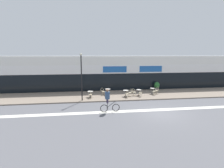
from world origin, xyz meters
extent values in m
plane|color=#5B5B60|center=(0.00, 0.00, 0.00)|extent=(120.00, 120.00, 0.00)
cube|color=gray|center=(0.00, 7.25, 0.06)|extent=(40.00, 5.50, 0.12)
cube|color=silver|center=(0.00, 12.00, 2.47)|extent=(40.00, 4.00, 4.95)
cube|color=black|center=(0.00, 10.03, 1.32)|extent=(38.80, 0.10, 2.40)
cube|color=white|center=(0.00, 10.05, 3.12)|extent=(39.20, 0.14, 1.20)
cube|color=#1E56A3|center=(-2.61, 9.98, 3.12)|extent=(3.33, 0.08, 0.84)
cube|color=#1E56A3|center=(2.61, 9.98, 3.12)|extent=(3.33, 0.08, 0.84)
cube|color=silver|center=(0.00, 1.02, 0.00)|extent=(36.00, 0.70, 0.01)
cylinder|color=black|center=(-6.12, 6.50, 0.13)|extent=(0.37, 0.37, 0.02)
cylinder|color=black|center=(-6.12, 6.50, 0.46)|extent=(0.07, 0.07, 0.68)
cylinder|color=silver|center=(-6.12, 6.50, 0.81)|extent=(0.67, 0.67, 0.02)
cylinder|color=black|center=(-3.92, 7.32, 0.13)|extent=(0.37, 0.37, 0.02)
cylinder|color=black|center=(-3.92, 7.32, 0.49)|extent=(0.07, 0.07, 0.74)
cylinder|color=silver|center=(-3.92, 7.32, 0.87)|extent=(0.68, 0.68, 0.02)
cylinder|color=black|center=(-1.84, 6.27, 0.13)|extent=(0.37, 0.37, 0.02)
cylinder|color=black|center=(-1.84, 6.27, 0.48)|extent=(0.07, 0.07, 0.73)
cylinder|color=silver|center=(-1.84, 6.27, 0.86)|extent=(0.67, 0.67, 0.02)
cylinder|color=black|center=(-0.14, 6.47, 0.13)|extent=(0.35, 0.35, 0.02)
cylinder|color=black|center=(-0.14, 6.47, 0.48)|extent=(0.07, 0.07, 0.72)
cylinder|color=silver|center=(-0.14, 6.47, 0.85)|extent=(0.63, 0.63, 0.02)
cylinder|color=black|center=(1.87, 7.13, 0.13)|extent=(0.33, 0.33, 0.02)
cylinder|color=black|center=(1.87, 7.13, 0.48)|extent=(0.07, 0.07, 0.72)
cylinder|color=silver|center=(1.87, 7.13, 0.85)|extent=(0.60, 0.60, 0.02)
cylinder|color=beige|center=(-6.12, 5.95, 0.56)|extent=(0.42, 0.42, 0.03)
cylinder|color=beige|center=(-6.27, 6.08, 0.33)|extent=(0.03, 0.03, 0.42)
cylinder|color=beige|center=(-5.99, 6.10, 0.33)|extent=(0.03, 0.03, 0.42)
cylinder|color=beige|center=(-6.25, 5.80, 0.33)|extent=(0.03, 0.03, 0.42)
cylinder|color=beige|center=(-5.97, 5.82, 0.33)|extent=(0.03, 0.03, 0.42)
torus|color=beige|center=(-6.11, 5.78, 0.82)|extent=(0.05, 0.41, 0.41)
cylinder|color=beige|center=(-6.28, 5.77, 0.68)|extent=(0.03, 0.03, 0.23)
cylinder|color=beige|center=(-5.94, 5.79, 0.68)|extent=(0.03, 0.03, 0.23)
cylinder|color=beige|center=(-3.92, 6.77, 0.56)|extent=(0.42, 0.42, 0.03)
cylinder|color=beige|center=(-4.07, 6.90, 0.33)|extent=(0.03, 0.03, 0.42)
cylinder|color=beige|center=(-3.79, 6.92, 0.33)|extent=(0.03, 0.03, 0.42)
cylinder|color=beige|center=(-4.06, 6.62, 0.33)|extent=(0.03, 0.03, 0.42)
cylinder|color=beige|center=(-3.78, 6.64, 0.33)|extent=(0.03, 0.03, 0.42)
torus|color=beige|center=(-3.92, 6.60, 0.82)|extent=(0.05, 0.41, 0.41)
cylinder|color=beige|center=(-4.09, 6.59, 0.68)|extent=(0.03, 0.03, 0.23)
cylinder|color=beige|center=(-3.74, 6.61, 0.68)|extent=(0.03, 0.03, 0.23)
cylinder|color=beige|center=(-4.47, 7.32, 0.56)|extent=(0.43, 0.43, 0.03)
cylinder|color=beige|center=(-4.34, 7.47, 0.33)|extent=(0.03, 0.03, 0.42)
cylinder|color=beige|center=(-4.32, 7.19, 0.33)|extent=(0.03, 0.03, 0.42)
cylinder|color=beige|center=(-4.62, 7.45, 0.33)|extent=(0.03, 0.03, 0.42)
cylinder|color=beige|center=(-4.60, 7.17, 0.33)|extent=(0.03, 0.03, 0.42)
torus|color=beige|center=(-4.64, 7.31, 0.82)|extent=(0.41, 0.06, 0.41)
cylinder|color=beige|center=(-4.66, 7.48, 0.68)|extent=(0.03, 0.03, 0.23)
cylinder|color=beige|center=(-4.63, 7.14, 0.68)|extent=(0.03, 0.03, 0.23)
cylinder|color=beige|center=(-1.84, 5.72, 0.56)|extent=(0.41, 0.41, 0.03)
cylinder|color=beige|center=(-1.98, 5.85, 0.33)|extent=(0.03, 0.03, 0.42)
cylinder|color=beige|center=(-1.70, 5.86, 0.33)|extent=(0.03, 0.03, 0.42)
cylinder|color=beige|center=(-1.98, 5.57, 0.33)|extent=(0.03, 0.03, 0.42)
cylinder|color=beige|center=(-1.70, 5.58, 0.33)|extent=(0.03, 0.03, 0.42)
torus|color=beige|center=(-1.83, 5.55, 0.82)|extent=(0.04, 0.41, 0.41)
cylinder|color=beige|center=(-2.01, 5.54, 0.68)|extent=(0.03, 0.03, 0.23)
cylinder|color=beige|center=(-1.66, 5.55, 0.68)|extent=(0.03, 0.03, 0.23)
cylinder|color=beige|center=(-1.29, 6.27, 0.56)|extent=(0.40, 0.40, 0.03)
cylinder|color=beige|center=(-1.43, 6.13, 0.33)|extent=(0.03, 0.03, 0.42)
cylinder|color=beige|center=(-1.43, 6.41, 0.33)|extent=(0.03, 0.03, 0.42)
cylinder|color=beige|center=(-1.15, 6.13, 0.33)|extent=(0.03, 0.03, 0.42)
cylinder|color=beige|center=(-1.15, 6.41, 0.33)|extent=(0.03, 0.03, 0.42)
torus|color=beige|center=(-1.12, 6.27, 0.82)|extent=(0.41, 0.03, 0.41)
cylinder|color=beige|center=(-1.12, 6.09, 0.68)|extent=(0.03, 0.03, 0.23)
cylinder|color=beige|center=(-1.12, 6.44, 0.68)|extent=(0.03, 0.03, 0.23)
cylinder|color=beige|center=(-0.14, 5.92, 0.56)|extent=(0.42, 0.42, 0.03)
cylinder|color=beige|center=(-0.29, 6.05, 0.33)|extent=(0.03, 0.03, 0.42)
cylinder|color=beige|center=(-0.01, 6.06, 0.33)|extent=(0.03, 0.03, 0.42)
cylinder|color=beige|center=(-0.28, 5.77, 0.33)|extent=(0.03, 0.03, 0.42)
cylinder|color=beige|center=(0.00, 5.78, 0.33)|extent=(0.03, 0.03, 0.42)
torus|color=beige|center=(-0.14, 5.75, 0.82)|extent=(0.05, 0.41, 0.41)
cylinder|color=beige|center=(-0.31, 5.74, 0.68)|extent=(0.03, 0.03, 0.23)
cylinder|color=beige|center=(0.03, 5.76, 0.68)|extent=(0.03, 0.03, 0.23)
cylinder|color=beige|center=(-0.69, 6.47, 0.56)|extent=(0.42, 0.42, 0.03)
cylinder|color=beige|center=(-0.56, 6.61, 0.33)|extent=(0.03, 0.03, 0.42)
cylinder|color=beige|center=(-0.55, 6.33, 0.33)|extent=(0.03, 0.03, 0.42)
cylinder|color=beige|center=(-0.84, 6.60, 0.33)|extent=(0.03, 0.03, 0.42)
cylinder|color=beige|center=(-0.83, 6.32, 0.33)|extent=(0.03, 0.03, 0.42)
torus|color=beige|center=(-0.86, 6.46, 0.82)|extent=(0.41, 0.05, 0.41)
cylinder|color=beige|center=(-0.87, 6.63, 0.68)|extent=(0.03, 0.03, 0.23)
cylinder|color=beige|center=(-0.86, 6.29, 0.68)|extent=(0.03, 0.03, 0.23)
cylinder|color=beige|center=(1.87, 6.58, 0.56)|extent=(0.45, 0.45, 0.03)
cylinder|color=beige|center=(1.71, 6.70, 0.33)|extent=(0.03, 0.03, 0.42)
cylinder|color=beige|center=(1.99, 6.74, 0.33)|extent=(0.03, 0.03, 0.42)
cylinder|color=beige|center=(1.75, 6.42, 0.33)|extent=(0.03, 0.03, 0.42)
cylinder|color=beige|center=(2.03, 6.46, 0.33)|extent=(0.03, 0.03, 0.42)
torus|color=beige|center=(1.89, 6.41, 0.82)|extent=(0.09, 0.41, 0.41)
cylinder|color=beige|center=(1.72, 6.39, 0.68)|extent=(0.03, 0.03, 0.23)
cylinder|color=beige|center=(2.06, 6.44, 0.68)|extent=(0.03, 0.03, 0.23)
cylinder|color=beige|center=(2.42, 7.13, 0.56)|extent=(0.44, 0.44, 0.03)
cylinder|color=beige|center=(2.30, 6.98, 0.33)|extent=(0.03, 0.03, 0.42)
cylinder|color=beige|center=(2.26, 7.26, 0.33)|extent=(0.03, 0.03, 0.42)
cylinder|color=beige|center=(2.57, 7.01, 0.33)|extent=(0.03, 0.03, 0.42)
cylinder|color=beige|center=(2.54, 7.29, 0.33)|extent=(0.03, 0.03, 0.42)
torus|color=beige|center=(2.59, 7.15, 0.82)|extent=(0.41, 0.07, 0.41)
cylinder|color=beige|center=(2.61, 6.98, 0.68)|extent=(0.03, 0.03, 0.23)
cylinder|color=beige|center=(2.57, 7.32, 0.68)|extent=(0.03, 0.03, 0.23)
cylinder|color=#4C4C51|center=(3.41, 9.43, 0.30)|extent=(0.48, 0.48, 0.37)
ellipsoid|color=#28662D|center=(3.41, 9.43, 0.81)|extent=(0.77, 0.77, 0.93)
cylinder|color=black|center=(-7.05, 5.05, 2.61)|extent=(0.12, 0.12, 4.98)
sphere|color=beige|center=(-7.05, 5.05, 5.18)|extent=(0.26, 0.26, 0.26)
torus|color=black|center=(-3.89, 1.13, 0.35)|extent=(0.71, 0.12, 0.71)
torus|color=black|center=(-4.98, 1.04, 0.35)|extent=(0.71, 0.12, 0.71)
cylinder|color=black|center=(-4.38, 1.09, 0.66)|extent=(0.85, 0.11, 0.64)
cylinder|color=black|center=(-4.67, 1.07, 0.60)|extent=(0.04, 0.04, 0.50)
cylinder|color=black|center=(-3.94, 1.13, 0.96)|extent=(0.07, 0.48, 0.03)
cylinder|color=#382D47|center=(-4.68, 1.15, 1.03)|extent=(0.16, 0.16, 0.36)
cylinder|color=#382D47|center=(-4.67, 0.98, 1.03)|extent=(0.16, 0.16, 0.36)
cylinder|color=#334C70|center=(-4.67, 1.07, 1.54)|extent=(0.46, 0.46, 0.66)
sphere|color=#9E7051|center=(-4.67, 1.07, 2.00)|extent=(0.25, 0.25, 0.25)
camera|label=1|loc=(-6.36, -14.07, 5.14)|focal=28.00mm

